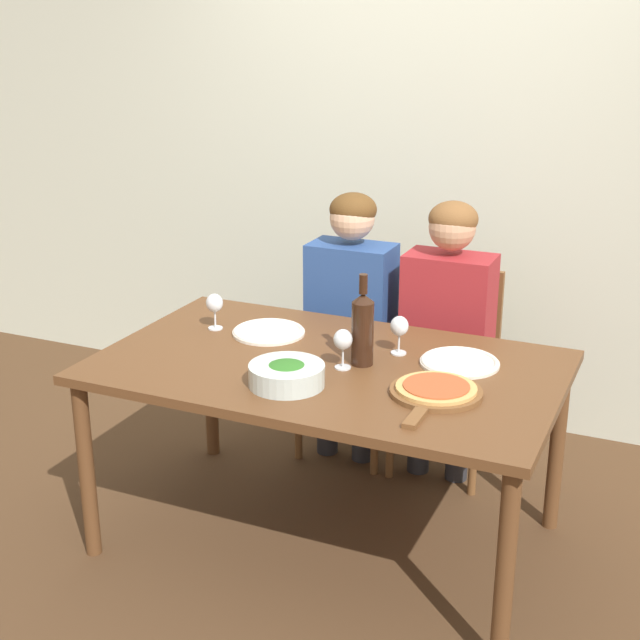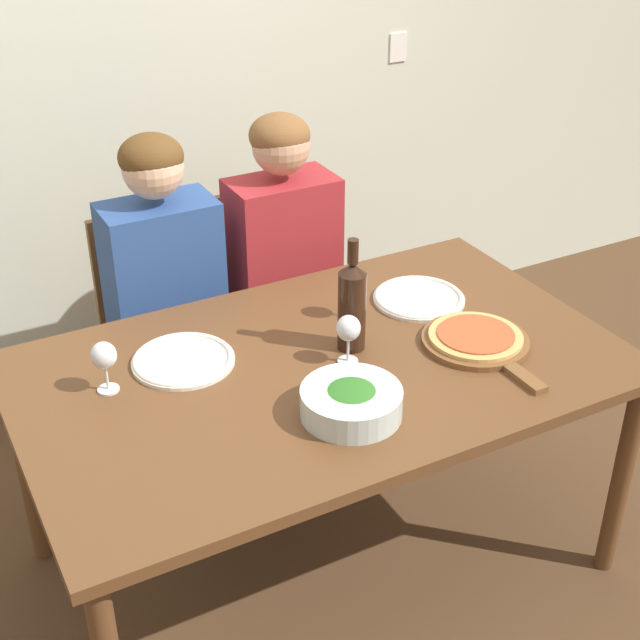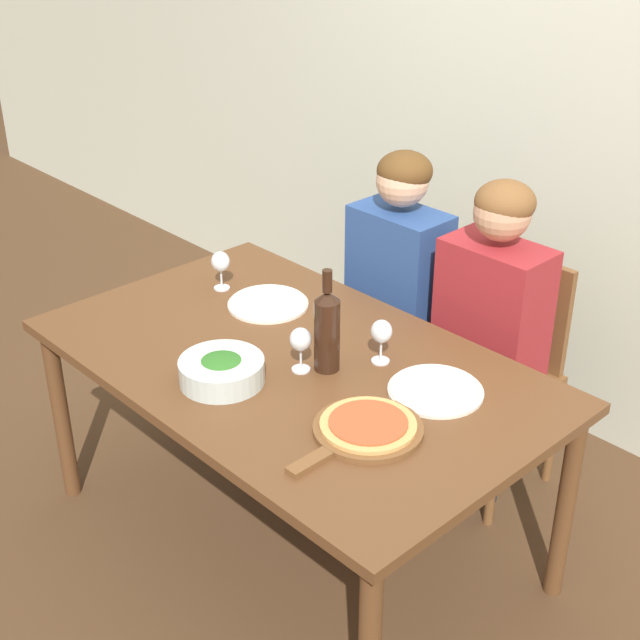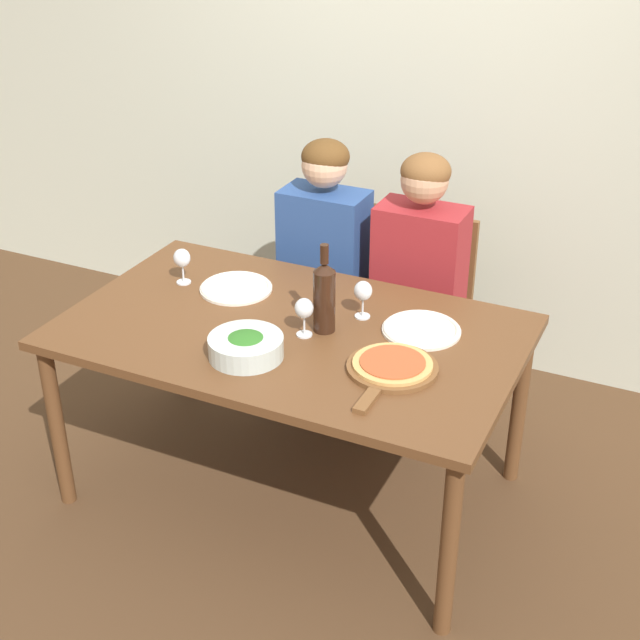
# 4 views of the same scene
# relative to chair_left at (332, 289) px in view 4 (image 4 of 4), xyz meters

# --- Properties ---
(ground_plane) EXTENTS (40.00, 40.00, 0.00)m
(ground_plane) POSITION_rel_chair_left_xyz_m (0.21, -0.84, -0.50)
(ground_plane) COLOR #4C331E
(back_wall) EXTENTS (10.00, 0.06, 2.70)m
(back_wall) POSITION_rel_chair_left_xyz_m (0.21, 0.55, 0.85)
(back_wall) COLOR beige
(back_wall) RESTS_ON ground
(dining_table) EXTENTS (1.71, 1.03, 0.76)m
(dining_table) POSITION_rel_chair_left_xyz_m (0.21, -0.84, 0.18)
(dining_table) COLOR brown
(dining_table) RESTS_ON ground
(chair_left) EXTENTS (0.42, 0.42, 0.91)m
(chair_left) POSITION_rel_chair_left_xyz_m (0.00, 0.00, 0.00)
(chair_left) COLOR brown
(chair_left) RESTS_ON ground
(chair_right) EXTENTS (0.42, 0.42, 0.91)m
(chair_right) POSITION_rel_chair_left_xyz_m (0.45, 0.00, 0.00)
(chair_right) COLOR brown
(chair_right) RESTS_ON ground
(person_woman) EXTENTS (0.47, 0.51, 1.25)m
(person_woman) POSITION_rel_chair_left_xyz_m (-0.00, -0.11, 0.25)
(person_woman) COLOR #28282D
(person_woman) RESTS_ON ground
(person_man) EXTENTS (0.47, 0.51, 1.25)m
(person_man) POSITION_rel_chair_left_xyz_m (0.45, -0.11, 0.25)
(person_man) COLOR #28282D
(person_man) RESTS_ON ground
(wine_bottle) EXTENTS (0.08, 0.08, 0.35)m
(wine_bottle) POSITION_rel_chair_left_xyz_m (0.33, -0.80, 0.40)
(wine_bottle) COLOR black
(wine_bottle) RESTS_ON dining_table
(broccoli_bowl) EXTENTS (0.27, 0.27, 0.08)m
(broccoli_bowl) POSITION_rel_chair_left_xyz_m (0.16, -1.09, 0.29)
(broccoli_bowl) COLOR silver
(broccoli_bowl) RESTS_ON dining_table
(dinner_plate_left) EXTENTS (0.29, 0.29, 0.02)m
(dinner_plate_left) POSITION_rel_chair_left_xyz_m (-0.14, -0.65, 0.26)
(dinner_plate_left) COLOR silver
(dinner_plate_left) RESTS_ON dining_table
(dinner_plate_right) EXTENTS (0.29, 0.29, 0.02)m
(dinner_plate_right) POSITION_rel_chair_left_xyz_m (0.66, -0.66, 0.26)
(dinner_plate_right) COLOR silver
(dinner_plate_right) RESTS_ON dining_table
(pizza_on_board) EXTENTS (0.32, 0.46, 0.04)m
(pizza_on_board) POSITION_rel_chair_left_xyz_m (0.66, -0.96, 0.27)
(pizza_on_board) COLOR brown
(pizza_on_board) RESTS_ON dining_table
(wine_glass_left) EXTENTS (0.07, 0.07, 0.15)m
(wine_glass_left) POSITION_rel_chair_left_xyz_m (-0.37, -0.68, 0.36)
(wine_glass_left) COLOR silver
(wine_glass_left) RESTS_ON dining_table
(wine_glass_right) EXTENTS (0.07, 0.07, 0.15)m
(wine_glass_right) POSITION_rel_chair_left_xyz_m (0.42, -0.64, 0.36)
(wine_glass_right) COLOR silver
(wine_glass_right) RESTS_ON dining_table
(wine_glass_centre) EXTENTS (0.07, 0.07, 0.15)m
(wine_glass_centre) POSITION_rel_chair_left_xyz_m (0.28, -0.86, 0.36)
(wine_glass_centre) COLOR silver
(wine_glass_centre) RESTS_ON dining_table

